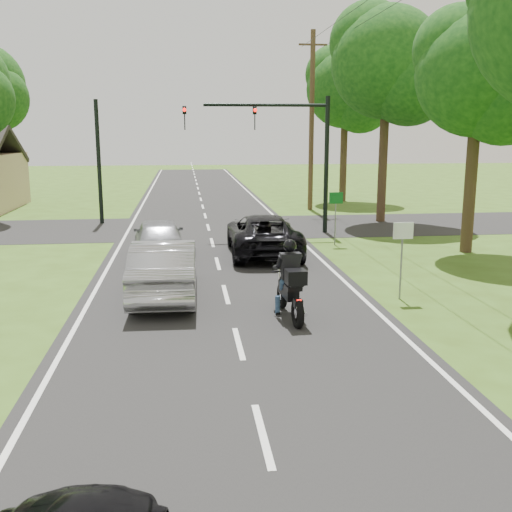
# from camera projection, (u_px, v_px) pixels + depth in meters

# --- Properties ---
(ground) EXTENTS (140.00, 140.00, 0.00)m
(ground) POSITION_uv_depth(u_px,v_px,m) (239.00, 344.00, 12.92)
(ground) COLOR #375116
(ground) RESTS_ON ground
(road) EXTENTS (8.00, 100.00, 0.01)m
(road) POSITION_uv_depth(u_px,v_px,m) (215.00, 252.00, 22.64)
(road) COLOR black
(road) RESTS_ON ground
(cross_road) EXTENTS (60.00, 7.00, 0.01)m
(cross_road) POSITION_uv_depth(u_px,v_px,m) (208.00, 227.00, 28.47)
(cross_road) COLOR black
(cross_road) RESTS_ON ground
(motorcycle_rider) EXTENTS (0.65, 2.31, 1.99)m
(motorcycle_rider) POSITION_uv_depth(u_px,v_px,m) (290.00, 288.00, 14.53)
(motorcycle_rider) COLOR black
(motorcycle_rider) RESTS_ON ground
(dark_suv) EXTENTS (2.60, 5.44, 1.50)m
(dark_suv) POSITION_uv_depth(u_px,v_px,m) (263.00, 234.00, 22.16)
(dark_suv) COLOR black
(dark_suv) RESTS_ON road
(silver_sedan) EXTENTS (1.80, 4.90, 1.60)m
(silver_sedan) POSITION_uv_depth(u_px,v_px,m) (165.00, 268.00, 16.40)
(silver_sedan) COLOR #A3A3A8
(silver_sedan) RESTS_ON road
(silver_suv) EXTENTS (2.07, 4.52, 1.50)m
(silver_suv) POSITION_uv_depth(u_px,v_px,m) (159.00, 238.00, 21.36)
(silver_suv) COLOR #9B9DA3
(silver_suv) RESTS_ON road
(traffic_signal) EXTENTS (6.38, 0.44, 6.00)m
(traffic_signal) POSITION_uv_depth(u_px,v_px,m) (285.00, 140.00, 26.07)
(traffic_signal) COLOR black
(traffic_signal) RESTS_ON ground
(signal_pole_far) EXTENTS (0.20, 0.20, 6.00)m
(signal_pole_far) POSITION_uv_depth(u_px,v_px,m) (99.00, 162.00, 29.20)
(signal_pole_far) COLOR black
(signal_pole_far) RESTS_ON ground
(utility_pole_far) EXTENTS (1.60, 0.28, 10.00)m
(utility_pole_far) POSITION_uv_depth(u_px,v_px,m) (312.00, 121.00, 33.98)
(utility_pole_far) COLOR brown
(utility_pole_far) RESTS_ON ground
(sign_white) EXTENTS (0.55, 0.07, 2.12)m
(sign_white) POSITION_uv_depth(u_px,v_px,m) (403.00, 242.00, 16.04)
(sign_white) COLOR slate
(sign_white) RESTS_ON ground
(sign_green) EXTENTS (0.55, 0.07, 2.12)m
(sign_green) POSITION_uv_depth(u_px,v_px,m) (336.00, 205.00, 23.84)
(sign_green) COLOR slate
(sign_green) RESTS_ON ground
(tree_row_c) EXTENTS (4.80, 4.65, 8.76)m
(tree_row_c) POSITION_uv_depth(u_px,v_px,m) (487.00, 82.00, 21.33)
(tree_row_c) COLOR #332316
(tree_row_c) RESTS_ON ground
(tree_row_d) EXTENTS (5.76, 5.58, 10.45)m
(tree_row_d) POSITION_uv_depth(u_px,v_px,m) (395.00, 69.00, 28.75)
(tree_row_d) COLOR #332316
(tree_row_d) RESTS_ON ground
(tree_row_e) EXTENTS (5.28, 5.12, 9.61)m
(tree_row_e) POSITION_uv_depth(u_px,v_px,m) (351.00, 93.00, 37.68)
(tree_row_e) COLOR #332316
(tree_row_e) RESTS_ON ground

